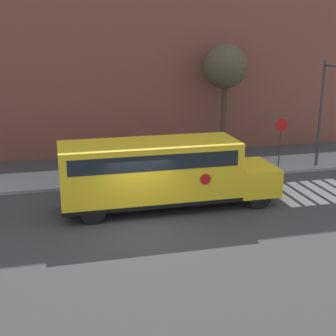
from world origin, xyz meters
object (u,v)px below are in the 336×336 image
Objects in this scene: traffic_light at (335,101)px; stop_sign at (281,136)px; tree_near_sidewalk at (225,68)px; school_bus at (159,171)px.

stop_sign is at bearing 143.50° from traffic_light.
stop_sign is 5.27m from tree_near_sidewalk.
traffic_light is 0.88× the size of tree_near_sidewalk.
traffic_light is at bearing 14.81° from school_bus.
stop_sign is (7.69, 4.15, 0.17)m from school_bus.
tree_near_sidewalk reaches higher than traffic_light.
school_bus is at bearing -151.63° from stop_sign.
tree_near_sidewalk is at bearing 53.29° from school_bus.
traffic_light is 6.64m from tree_near_sidewalk.
traffic_light is at bearing -50.44° from tree_near_sidewalk.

